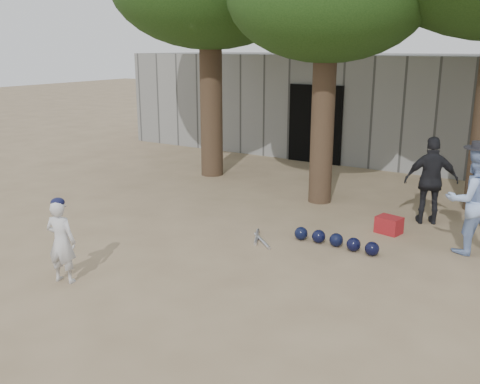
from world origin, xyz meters
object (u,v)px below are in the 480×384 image
Objects in this scene: spectator_dark at (431,181)px; boy_player at (61,242)px; spectator_blue at (473,200)px; red_bag at (389,225)px.

boy_player is at bearing 31.73° from spectator_dark.
spectator_blue is 1.06× the size of spectator_dark.
spectator_blue is 1.49m from spectator_dark.
spectator_dark is 1.25m from red_bag.
spectator_blue reaches higher than red_bag.
spectator_dark is at bearing -85.41° from spectator_blue.
spectator_dark is at bearing 64.90° from red_bag.
spectator_blue reaches higher than boy_player.
boy_player is 2.87× the size of red_bag.
spectator_blue is 1.56m from red_bag.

